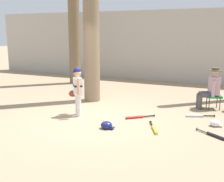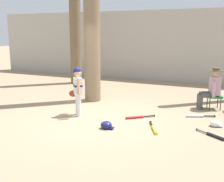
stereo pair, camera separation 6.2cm
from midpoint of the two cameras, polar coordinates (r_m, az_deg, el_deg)
ground_plane at (r=7.39m, az=-3.15°, el=-5.62°), size 60.00×60.00×0.00m
concrete_back_wall at (r=13.21m, az=10.01°, el=8.86°), size 18.00×0.36×3.14m
tree_near_player at (r=9.13m, az=-4.40°, el=15.87°), size 0.67×0.67×6.37m
young_ballplayer at (r=7.58m, az=-7.16°, el=0.56°), size 0.54×0.48×1.31m
folding_stool at (r=8.75m, az=19.40°, el=-1.06°), size 0.51×0.51×0.41m
seated_spectator at (r=8.67m, az=18.89°, el=0.72°), size 0.68×0.54×1.20m
tree_far_left at (r=12.42m, az=-7.77°, el=14.15°), size 0.78×0.78×6.30m
bat_black_composite at (r=6.55m, az=19.32°, el=-8.31°), size 0.66×0.48×0.07m
bat_red_barrel at (r=7.47m, az=4.72°, el=-5.20°), size 0.65×0.57×0.07m
bat_aluminum_silver at (r=7.87m, az=16.32°, el=-4.76°), size 0.72×0.36×0.07m
bat_yellow_trainer at (r=6.63m, az=8.14°, el=-7.48°), size 0.42×0.77×0.07m
batting_helmet_white at (r=7.25m, az=19.66°, el=-6.08°), size 0.29×0.22×0.17m
batting_helmet_navy at (r=6.67m, az=-1.36°, el=-6.83°), size 0.32×0.25×0.19m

